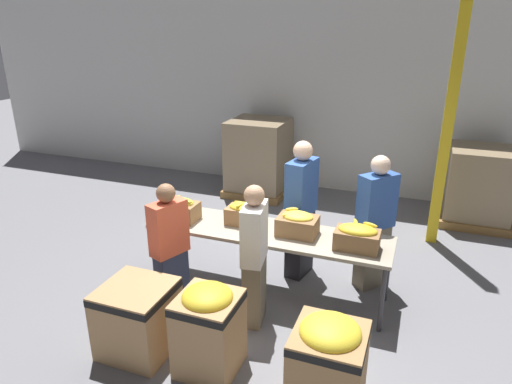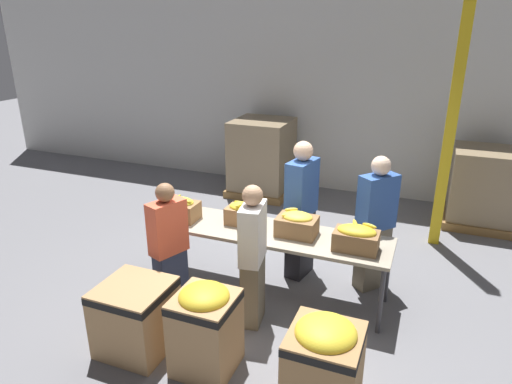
# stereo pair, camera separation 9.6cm
# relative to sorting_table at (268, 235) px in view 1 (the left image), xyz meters

# --- Properties ---
(ground_plane) EXTENTS (30.00, 30.00, 0.00)m
(ground_plane) POSITION_rel_sorting_table_xyz_m (0.00, 0.00, -0.75)
(ground_plane) COLOR slate
(wall_back) EXTENTS (16.00, 0.08, 4.00)m
(wall_back) POSITION_rel_sorting_table_xyz_m (0.00, 3.88, 1.25)
(wall_back) COLOR silver
(wall_back) RESTS_ON ground_plane
(sorting_table) EXTENTS (2.83, 0.73, 0.81)m
(sorting_table) POSITION_rel_sorting_table_xyz_m (0.00, 0.00, 0.00)
(sorting_table) COLOR #9E937F
(sorting_table) RESTS_ON ground_plane
(banana_box_0) EXTENTS (0.45, 0.31, 0.28)m
(banana_box_0) POSITION_rel_sorting_table_xyz_m (-1.11, -0.07, 0.19)
(banana_box_0) COLOR olive
(banana_box_0) RESTS_ON sorting_table
(banana_box_1) EXTENTS (0.41, 0.27, 0.28)m
(banana_box_1) POSITION_rel_sorting_table_xyz_m (-0.34, 0.08, 0.19)
(banana_box_1) COLOR olive
(banana_box_1) RESTS_ON sorting_table
(banana_box_2) EXTENTS (0.45, 0.32, 0.30)m
(banana_box_2) POSITION_rel_sorting_table_xyz_m (0.34, 0.03, 0.19)
(banana_box_2) COLOR olive
(banana_box_2) RESTS_ON sorting_table
(banana_box_3) EXTENTS (0.47, 0.33, 0.29)m
(banana_box_3) POSITION_rel_sorting_table_xyz_m (1.02, -0.08, 0.20)
(banana_box_3) COLOR olive
(banana_box_3) RESTS_ON sorting_table
(volunteer_0) EXTENTS (0.46, 0.49, 1.67)m
(volunteer_0) POSITION_rel_sorting_table_xyz_m (1.14, 0.58, 0.08)
(volunteer_0) COLOR #6B604C
(volunteer_0) RESTS_ON ground_plane
(volunteer_1) EXTENTS (0.27, 0.45, 1.57)m
(volunteer_1) POSITION_rel_sorting_table_xyz_m (0.06, -0.60, 0.03)
(volunteer_1) COLOR #6B604C
(volunteer_1) RESTS_ON ground_plane
(volunteer_2) EXTENTS (0.32, 0.51, 1.76)m
(volunteer_2) POSITION_rel_sorting_table_xyz_m (0.24, 0.55, 0.12)
(volunteer_2) COLOR black
(volunteer_2) RESTS_ON ground_plane
(volunteer_3) EXTENTS (0.34, 0.45, 1.51)m
(volunteer_3) POSITION_rel_sorting_table_xyz_m (-0.87, -0.72, -0.00)
(volunteer_3) COLOR #2D3856
(volunteer_3) RESTS_ON ground_plane
(donation_bin_0) EXTENTS (0.66, 0.66, 0.71)m
(donation_bin_0) POSITION_rel_sorting_table_xyz_m (-0.85, -1.43, -0.37)
(donation_bin_0) COLOR tan
(donation_bin_0) RESTS_ON ground_plane
(donation_bin_1) EXTENTS (0.55, 0.55, 0.88)m
(donation_bin_1) POSITION_rel_sorting_table_xyz_m (-0.07, -1.43, -0.29)
(donation_bin_1) COLOR tan
(donation_bin_1) RESTS_ON ground_plane
(donation_bin_2) EXTENTS (0.60, 0.60, 0.81)m
(donation_bin_2) POSITION_rel_sorting_table_xyz_m (1.04, -1.43, -0.32)
(donation_bin_2) COLOR #A37A4C
(donation_bin_2) RESTS_ON ground_plane
(support_pillar) EXTENTS (0.15, 0.15, 4.00)m
(support_pillar) POSITION_rel_sorting_table_xyz_m (1.84, 2.15, 1.25)
(support_pillar) COLOR gold
(support_pillar) RESTS_ON ground_plane
(pallet_stack_0) EXTENTS (1.04, 1.04, 1.23)m
(pallet_stack_0) POSITION_rel_sorting_table_xyz_m (2.46, 3.13, -0.15)
(pallet_stack_0) COLOR olive
(pallet_stack_0) RESTS_ON ground_plane
(pallet_stack_1) EXTENTS (1.11, 1.11, 1.40)m
(pallet_stack_1) POSITION_rel_sorting_table_xyz_m (-1.28, 3.16, -0.06)
(pallet_stack_1) COLOR olive
(pallet_stack_1) RESTS_ON ground_plane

